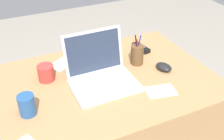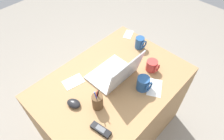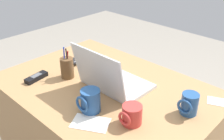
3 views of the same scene
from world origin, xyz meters
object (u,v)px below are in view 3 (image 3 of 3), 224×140
Objects in this scene: laptop at (112,80)px; coffee_mug_white at (189,104)px; coffee_mug_spare at (132,115)px; coffee_mug_tall at (90,101)px; cordless_phone at (36,77)px; computer_mouse at (73,61)px; pen_holder at (67,68)px.

laptop is 0.40m from coffee_mug_white.
coffee_mug_white is at bearing -121.56° from coffee_mug_spare.
coffee_mug_tall reaches higher than coffee_mug_white.
coffee_mug_tall is (0.33, 0.29, 0.00)m from coffee_mug_white.
coffee_mug_spare is at bearing -173.16° from cordless_phone.
laptop reaches higher than coffee_mug_spare.
coffee_mug_spare is (-0.26, 0.15, -0.01)m from laptop.
computer_mouse is (0.37, -0.04, -0.03)m from laptop.
pen_holder reaches higher than coffee_mug_white.
computer_mouse is 0.70× the size of cordless_phone.
coffee_mug_spare is 0.54× the size of pen_holder.
pen_holder reaches higher than cordless_phone.
pen_holder reaches higher than coffee_mug_tall.
laptop is 0.28m from pen_holder.
coffee_mug_tall reaches higher than computer_mouse.
coffee_mug_tall is at bearing 159.18° from pen_holder.
cordless_phone is at bearing 31.04° from laptop.
pen_holder is at bearing 18.03° from laptop.
laptop is at bearing -29.90° from coffee_mug_spare.
computer_mouse is at bearing -6.01° from laptop.
coffee_mug_tall is at bearing 41.26° from coffee_mug_white.
coffee_mug_white is at bearing -138.74° from coffee_mug_tall.
computer_mouse is 0.50m from coffee_mug_tall.
coffee_mug_spare is 0.69× the size of cordless_phone.
laptop is at bearing -148.96° from cordless_phone.
coffee_mug_spare is at bearing 150.10° from laptop.
coffee_mug_tall reaches higher than coffee_mug_spare.
coffee_mug_white is 1.04× the size of coffee_mug_spare.
cordless_phone is at bearing 52.17° from pen_holder.
coffee_mug_white is at bearing -165.71° from pen_holder.
coffee_mug_white is 0.72× the size of cordless_phone.
coffee_mug_white reaches higher than computer_mouse.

